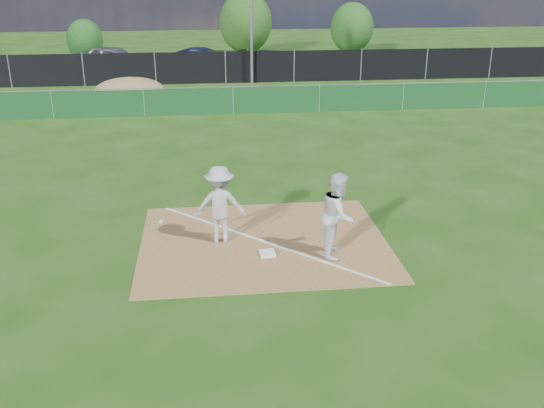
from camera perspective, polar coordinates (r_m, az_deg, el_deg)
The scene contains 17 objects.
ground at distance 23.36m, azimuth -3.00°, elevation 5.72°, with size 90.00×90.00×0.00m, color #1E470F.
infield_dirt at distance 14.91m, azimuth -0.78°, elevation -3.58°, with size 6.00×5.00×0.02m, color olive.
foul_line at distance 14.91m, azimuth -0.78°, elevation -3.52°, with size 0.08×7.00×0.01m, color white.
green_fence at distance 28.07m, azimuth -3.69°, elevation 9.64°, with size 44.00×0.05×1.20m, color #113E1B.
dirt_mound at distance 31.69m, azimuth -13.25°, elevation 10.46°, with size 3.38×2.60×1.17m, color olive.
black_fence at distance 35.88m, azimuth -4.40°, elevation 12.69°, with size 46.00×0.04×1.80m, color black.
parking_lot at distance 40.96m, azimuth -4.66°, elevation 12.50°, with size 46.00×9.00×0.01m, color black.
light_pole at distance 35.34m, azimuth -1.97°, elevation 17.66°, with size 0.16×0.16×8.00m, color slate.
first_base at distance 14.23m, azimuth -0.45°, elevation -4.65°, with size 0.35×0.35×0.07m, color white.
play_at_first at distance 14.63m, azimuth -4.92°, elevation -0.04°, with size 2.10×0.77×1.92m.
runner at distance 13.99m, azimuth 6.25°, elevation -1.00°, with size 0.98×0.76×2.01m, color white.
car_left at distance 41.02m, azimuth -14.68°, elevation 13.08°, with size 1.95×4.83×1.65m, color #AAACB2.
car_mid at distance 39.74m, azimuth -6.59°, elevation 13.26°, with size 1.59×4.55×1.50m, color black.
car_right at distance 39.77m, azimuth 0.04°, elevation 13.27°, with size 1.85×4.54×1.32m, color black.
tree_left at distance 45.80m, azimuth -17.19°, elevation 14.52°, with size 2.50×2.50×2.97m.
tree_mid at distance 47.63m, azimuth -2.50°, elevation 16.71°, with size 3.95×3.95×4.69m.
tree_right at distance 48.30m, azimuth 7.53°, elevation 16.12°, with size 3.26×3.26×3.87m.
Camera 1 is at (-1.32, -12.45, 6.31)m, focal length 40.00 mm.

